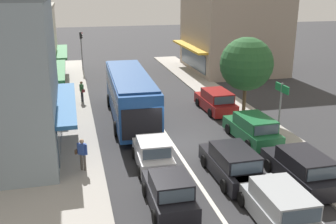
% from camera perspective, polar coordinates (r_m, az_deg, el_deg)
% --- Properties ---
extents(ground_plane, '(140.00, 140.00, 0.00)m').
position_cam_1_polar(ground_plane, '(23.02, 0.61, -4.63)').
color(ground_plane, '#2D2D30').
extents(lane_centre_line, '(0.20, 28.00, 0.01)m').
position_cam_1_polar(lane_centre_line, '(26.65, -1.53, -1.42)').
color(lane_centre_line, silver).
rests_on(lane_centre_line, ground).
extents(sidewalk_left, '(5.20, 44.00, 0.14)m').
position_cam_1_polar(sidewalk_left, '(28.02, -16.15, -1.03)').
color(sidewalk_left, '#A39E96').
rests_on(sidewalk_left, ground).
extents(kerb_right, '(2.80, 44.00, 0.12)m').
position_cam_1_polar(kerb_right, '(30.27, 9.17, 0.85)').
color(kerb_right, '#A39E96').
rests_on(kerb_right, ground).
extents(shopfront_mid_block, '(7.70, 8.58, 7.39)m').
position_cam_1_polar(shopfront_mid_block, '(31.14, -22.80, 7.03)').
color(shopfront_mid_block, beige).
rests_on(shopfront_mid_block, ground).
extents(shopfront_far_end, '(8.04, 9.03, 7.14)m').
position_cam_1_polar(shopfront_far_end, '(39.93, -20.99, 9.19)').
color(shopfront_far_end, silver).
rests_on(shopfront_far_end, ground).
extents(building_right_far, '(9.81, 10.30, 9.04)m').
position_cam_1_polar(building_right_far, '(43.04, 9.41, 11.94)').
color(building_right_far, gray).
rests_on(building_right_far, ground).
extents(city_bus, '(2.99, 10.93, 3.23)m').
position_cam_1_polar(city_bus, '(26.67, -5.52, 2.74)').
color(city_bus, '#1E4C99').
rests_on(city_bus, ground).
extents(hatchback_queue_far_back, '(1.84, 3.71, 1.54)m').
position_cam_1_polar(hatchback_queue_far_back, '(16.46, 0.21, -11.64)').
color(hatchback_queue_far_back, black).
rests_on(hatchback_queue_far_back, ground).
extents(hatchback_adjacent_lane_trail, '(1.92, 3.75, 1.54)m').
position_cam_1_polar(hatchback_adjacent_lane_trail, '(19.97, -2.21, -6.09)').
color(hatchback_adjacent_lane_trail, silver).
rests_on(hatchback_adjacent_lane_trail, ground).
extents(wagon_behind_bus_mid, '(1.96, 4.51, 1.58)m').
position_cam_1_polar(wagon_behind_bus_mid, '(19.08, 9.28, -7.40)').
color(wagon_behind_bus_mid, black).
rests_on(wagon_behind_bus_mid, ground).
extents(wagon_queue_gap_filler, '(2.02, 4.54, 1.58)m').
position_cam_1_polar(wagon_queue_gap_filler, '(16.08, 15.78, -13.01)').
color(wagon_queue_gap_filler, '#9EA3A8').
rests_on(wagon_queue_gap_filler, ground).
extents(parked_wagon_kerb_front, '(1.95, 4.50, 1.58)m').
position_cam_1_polar(parked_wagon_kerb_front, '(19.37, 18.78, -7.77)').
color(parked_wagon_kerb_front, black).
rests_on(parked_wagon_kerb_front, ground).
extents(parked_wagon_kerb_second, '(2.06, 4.56, 1.58)m').
position_cam_1_polar(parked_wagon_kerb_second, '(23.73, 12.17, -2.41)').
color(parked_wagon_kerb_second, '#1E6638').
rests_on(parked_wagon_kerb_second, ground).
extents(parked_wagon_kerb_third, '(2.00, 4.53, 1.58)m').
position_cam_1_polar(parked_wagon_kerb_third, '(28.94, 6.95, 1.57)').
color(parked_wagon_kerb_third, maroon).
rests_on(parked_wagon_kerb_third, ground).
extents(traffic_light_downstreet, '(0.33, 0.24, 4.20)m').
position_cam_1_polar(traffic_light_downstreet, '(42.77, -12.47, 9.48)').
color(traffic_light_downstreet, gray).
rests_on(traffic_light_downstreet, ground).
extents(directional_road_sign, '(0.10, 1.40, 3.60)m').
position_cam_1_polar(directional_road_sign, '(23.22, 16.08, 1.84)').
color(directional_road_sign, gray).
rests_on(directional_road_sign, ground).
extents(street_tree_right, '(3.54, 3.54, 5.64)m').
position_cam_1_polar(street_tree_right, '(26.64, 11.31, 6.84)').
color(street_tree_right, brown).
rests_on(street_tree_right, ground).
extents(pedestrian_with_handbag_near, '(0.61, 0.49, 1.63)m').
position_cam_1_polar(pedestrian_with_handbag_near, '(19.67, -12.36, -5.77)').
color(pedestrian_with_handbag_near, '#4C4742').
rests_on(pedestrian_with_handbag_near, sidewalk_left).
extents(pedestrian_browsing_midblock, '(0.39, 0.65, 1.63)m').
position_cam_1_polar(pedestrian_browsing_midblock, '(31.21, -12.40, 3.10)').
color(pedestrian_browsing_midblock, '#333338').
rests_on(pedestrian_browsing_midblock, sidewalk_left).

